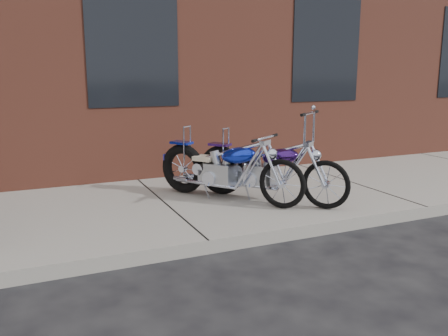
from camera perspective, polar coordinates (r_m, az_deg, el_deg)
name	(u,v)px	position (r m, az deg, el deg)	size (l,w,h in m)	color
ground	(209,254)	(4.94, -1.83, -10.35)	(120.00, 120.00, 0.00)	black
sidewalk	(166,209)	(6.25, -7.02, -4.92)	(22.00, 3.00, 0.15)	gray
chopper_purple	(267,172)	(6.26, 5.14, -0.48)	(1.38, 1.76, 1.20)	black
chopper_blue	(226,171)	(6.29, 0.22, -0.33)	(1.34, 1.84, 0.95)	black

